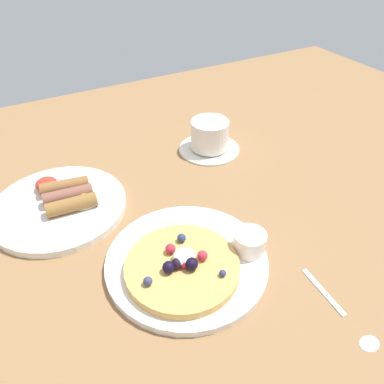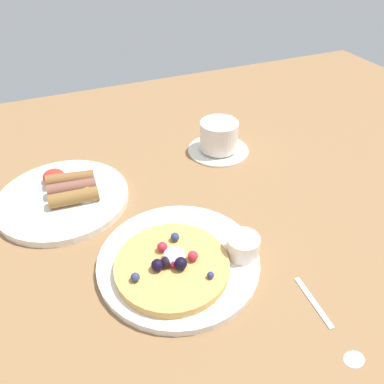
{
  "view_description": "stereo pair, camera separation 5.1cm",
  "coord_description": "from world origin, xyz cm",
  "px_view_note": "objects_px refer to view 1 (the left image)",
  "views": [
    {
      "loc": [
        -25.21,
        -43.58,
        44.71
      ],
      "look_at": [
        -0.32,
        2.07,
        4.0
      ],
      "focal_mm": 35.21,
      "sensor_mm": 36.0,
      "label": 1
    },
    {
      "loc": [
        -20.64,
        -45.79,
        44.71
      ],
      "look_at": [
        -0.32,
        2.07,
        4.0
      ],
      "focal_mm": 35.21,
      "sensor_mm": 36.0,
      "label": 2
    }
  ],
  "objects_px": {
    "syrup_ramekin": "(250,242)",
    "coffee_cup": "(210,134)",
    "teaspoon": "(352,322)",
    "pancake_plate": "(187,261)",
    "breakfast_plate": "(59,207)",
    "coffee_saucer": "(209,148)"
  },
  "relations": [
    {
      "from": "breakfast_plate",
      "to": "coffee_saucer",
      "type": "bearing_deg",
      "value": 7.9
    },
    {
      "from": "syrup_ramekin",
      "to": "coffee_saucer",
      "type": "distance_m",
      "value": 0.32
    },
    {
      "from": "pancake_plate",
      "to": "breakfast_plate",
      "type": "height_order",
      "value": "breakfast_plate"
    },
    {
      "from": "syrup_ramekin",
      "to": "coffee_cup",
      "type": "bearing_deg",
      "value": 70.25
    },
    {
      "from": "syrup_ramekin",
      "to": "breakfast_plate",
      "type": "bearing_deg",
      "value": 132.89
    },
    {
      "from": "syrup_ramekin",
      "to": "teaspoon",
      "type": "relative_size",
      "value": 0.36
    },
    {
      "from": "coffee_cup",
      "to": "breakfast_plate",
      "type": "bearing_deg",
      "value": -171.96
    },
    {
      "from": "syrup_ramekin",
      "to": "teaspoon",
      "type": "height_order",
      "value": "syrup_ramekin"
    },
    {
      "from": "teaspoon",
      "to": "coffee_cup",
      "type": "bearing_deg",
      "value": 82.87
    },
    {
      "from": "pancake_plate",
      "to": "coffee_cup",
      "type": "relative_size",
      "value": 2.46
    },
    {
      "from": "pancake_plate",
      "to": "breakfast_plate",
      "type": "distance_m",
      "value": 0.27
    },
    {
      "from": "syrup_ramekin",
      "to": "coffee_cup",
      "type": "distance_m",
      "value": 0.32
    },
    {
      "from": "pancake_plate",
      "to": "syrup_ramekin",
      "type": "bearing_deg",
      "value": -17.6
    },
    {
      "from": "syrup_ramekin",
      "to": "breakfast_plate",
      "type": "distance_m",
      "value": 0.35
    },
    {
      "from": "breakfast_plate",
      "to": "coffee_saucer",
      "type": "distance_m",
      "value": 0.35
    },
    {
      "from": "syrup_ramekin",
      "to": "coffee_cup",
      "type": "height_order",
      "value": "coffee_cup"
    },
    {
      "from": "syrup_ramekin",
      "to": "coffee_cup",
      "type": "relative_size",
      "value": 0.5
    },
    {
      "from": "coffee_saucer",
      "to": "breakfast_plate",
      "type": "bearing_deg",
      "value": -172.1
    },
    {
      "from": "syrup_ramekin",
      "to": "coffee_saucer",
      "type": "height_order",
      "value": "syrup_ramekin"
    },
    {
      "from": "pancake_plate",
      "to": "breakfast_plate",
      "type": "relative_size",
      "value": 1.04
    },
    {
      "from": "breakfast_plate",
      "to": "teaspoon",
      "type": "height_order",
      "value": "breakfast_plate"
    },
    {
      "from": "pancake_plate",
      "to": "coffee_saucer",
      "type": "height_order",
      "value": "pancake_plate"
    }
  ]
}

